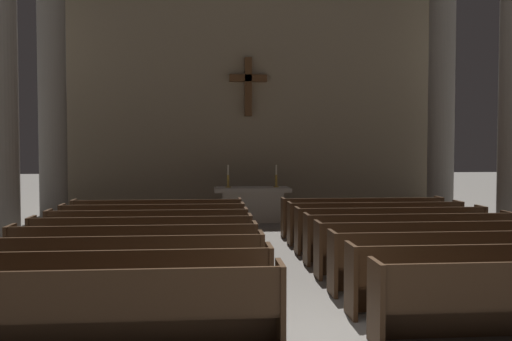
{
  "coord_description": "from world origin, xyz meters",
  "views": [
    {
      "loc": [
        -1.32,
        -5.99,
        2.2
      ],
      "look_at": [
        0.0,
        9.02,
        1.55
      ],
      "focal_mm": 39.53,
      "sensor_mm": 36.0,
      "label": 1
    }
  ],
  "objects_px": {
    "pew_left_row_2": "(113,285)",
    "pew_right_row_7": "(375,222)",
    "pew_right_row_6": "(391,229)",
    "pew_right_row_8": "(362,216)",
    "pew_left_row_5": "(142,242)",
    "pew_right_row_3": "(460,261)",
    "candlestick_left": "(228,180)",
    "pew_left_row_1": "(96,311)",
    "candlestick_right": "(276,180)",
    "pew_left_row_3": "(125,267)",
    "pew_left_row_4": "(135,253)",
    "pew_right_row_2": "(497,277)",
    "pew_right_row_5": "(409,238)",
    "pew_left_row_6": "(148,233)",
    "column_right_third": "(441,108)",
    "pew_right_row_4": "(432,248)",
    "altar": "(252,204)",
    "column_left_third": "(52,106)",
    "pew_left_row_8": "(158,219)",
    "pew_left_row_7": "(154,225)"
  },
  "relations": [
    {
      "from": "pew_right_row_5",
      "to": "pew_left_row_1",
      "type": "bearing_deg",
      "value": -139.14
    },
    {
      "from": "pew_left_row_2",
      "to": "pew_right_row_5",
      "type": "relative_size",
      "value": 1.0
    },
    {
      "from": "pew_left_row_5",
      "to": "pew_right_row_3",
      "type": "distance_m",
      "value": 5.41
    },
    {
      "from": "pew_left_row_8",
      "to": "pew_right_row_2",
      "type": "distance_m",
      "value": 8.13
    },
    {
      "from": "column_right_third",
      "to": "pew_right_row_4",
      "type": "bearing_deg",
      "value": -114.08
    },
    {
      "from": "pew_right_row_2",
      "to": "pew_right_row_8",
      "type": "distance_m",
      "value": 6.44
    },
    {
      "from": "altar",
      "to": "candlestick_right",
      "type": "relative_size",
      "value": 3.39
    },
    {
      "from": "altar",
      "to": "pew_left_row_4",
      "type": "bearing_deg",
      "value": -109.32
    },
    {
      "from": "pew_right_row_2",
      "to": "pew_right_row_3",
      "type": "distance_m",
      "value": 1.07
    },
    {
      "from": "pew_right_row_2",
      "to": "column_left_third",
      "type": "distance_m",
      "value": 12.46
    },
    {
      "from": "pew_right_row_8",
      "to": "column_left_third",
      "type": "height_order",
      "value": "column_left_third"
    },
    {
      "from": "pew_left_row_1",
      "to": "candlestick_right",
      "type": "relative_size",
      "value": 6.11
    },
    {
      "from": "pew_left_row_1",
      "to": "candlestick_left",
      "type": "distance_m",
      "value": 10.48
    },
    {
      "from": "pew_left_row_1",
      "to": "candlestick_left",
      "type": "relative_size",
      "value": 6.11
    },
    {
      "from": "pew_left_row_1",
      "to": "altar",
      "type": "xyz_separation_m",
      "value": [
        2.48,
        10.3,
        0.06
      ]
    },
    {
      "from": "column_right_third",
      "to": "altar",
      "type": "xyz_separation_m",
      "value": [
        -5.58,
        0.16,
        -2.8
      ]
    },
    {
      "from": "pew_left_row_4",
      "to": "pew_left_row_8",
      "type": "relative_size",
      "value": 1.0
    },
    {
      "from": "pew_left_row_2",
      "to": "pew_right_row_7",
      "type": "distance_m",
      "value": 7.31
    },
    {
      "from": "pew_right_row_6",
      "to": "pew_right_row_8",
      "type": "height_order",
      "value": "same"
    },
    {
      "from": "pew_left_row_6",
      "to": "pew_left_row_4",
      "type": "bearing_deg",
      "value": -90.0
    },
    {
      "from": "pew_left_row_4",
      "to": "pew_left_row_3",
      "type": "bearing_deg",
      "value": -90.0
    },
    {
      "from": "pew_left_row_1",
      "to": "pew_left_row_8",
      "type": "relative_size",
      "value": 1.0
    },
    {
      "from": "pew_right_row_3",
      "to": "pew_right_row_6",
      "type": "xyz_separation_m",
      "value": [
        0.0,
        3.22,
        0.0
      ]
    },
    {
      "from": "pew_left_row_3",
      "to": "pew_right_row_3",
      "type": "relative_size",
      "value": 1.0
    },
    {
      "from": "column_right_third",
      "to": "altar",
      "type": "bearing_deg",
      "value": 178.39
    },
    {
      "from": "pew_right_row_8",
      "to": "pew_left_row_2",
      "type": "bearing_deg",
      "value": -127.62
    },
    {
      "from": "pew_right_row_8",
      "to": "pew_left_row_4",
      "type": "bearing_deg",
      "value": -139.14
    },
    {
      "from": "pew_left_row_1",
      "to": "column_left_third",
      "type": "distance_m",
      "value": 10.98
    },
    {
      "from": "pew_right_row_5",
      "to": "pew_left_row_2",
      "type": "bearing_deg",
      "value": -147.03
    },
    {
      "from": "pew_left_row_8",
      "to": "altar",
      "type": "xyz_separation_m",
      "value": [
        2.48,
        2.79,
        0.06
      ]
    },
    {
      "from": "pew_left_row_1",
      "to": "candlestick_right",
      "type": "height_order",
      "value": "candlestick_right"
    },
    {
      "from": "pew_left_row_3",
      "to": "pew_left_row_7",
      "type": "height_order",
      "value": "same"
    },
    {
      "from": "pew_right_row_4",
      "to": "column_left_third",
      "type": "relative_size",
      "value": 0.58
    },
    {
      "from": "pew_right_row_2",
      "to": "pew_right_row_5",
      "type": "bearing_deg",
      "value": 90.0
    },
    {
      "from": "pew_left_row_3",
      "to": "column_right_third",
      "type": "bearing_deg",
      "value": 44.78
    },
    {
      "from": "pew_right_row_8",
      "to": "column_right_third",
      "type": "height_order",
      "value": "column_right_third"
    },
    {
      "from": "pew_right_row_5",
      "to": "altar",
      "type": "relative_size",
      "value": 1.8
    },
    {
      "from": "pew_left_row_1",
      "to": "pew_left_row_6",
      "type": "xyz_separation_m",
      "value": [
        0.0,
        5.37,
        0.0
      ]
    },
    {
      "from": "pew_left_row_2",
      "to": "candlestick_left",
      "type": "relative_size",
      "value": 6.11
    },
    {
      "from": "pew_left_row_7",
      "to": "candlestick_left",
      "type": "distance_m",
      "value": 4.31
    },
    {
      "from": "pew_left_row_3",
      "to": "pew_right_row_2",
      "type": "xyz_separation_m",
      "value": [
        4.96,
        -1.07,
        0.0
      ]
    },
    {
      "from": "pew_right_row_2",
      "to": "candlestick_right",
      "type": "relative_size",
      "value": 6.11
    },
    {
      "from": "pew_left_row_8",
      "to": "pew_right_row_2",
      "type": "xyz_separation_m",
      "value": [
        4.96,
        -6.44,
        0.0
      ]
    },
    {
      "from": "pew_left_row_3",
      "to": "pew_right_row_6",
      "type": "height_order",
      "value": "same"
    },
    {
      "from": "pew_left_row_2",
      "to": "pew_right_row_6",
      "type": "relative_size",
      "value": 1.0
    },
    {
      "from": "candlestick_left",
      "to": "pew_right_row_3",
      "type": "bearing_deg",
      "value": -68.68
    },
    {
      "from": "pew_left_row_7",
      "to": "pew_left_row_2",
      "type": "bearing_deg",
      "value": -90.0
    },
    {
      "from": "pew_right_row_4",
      "to": "pew_left_row_3",
      "type": "bearing_deg",
      "value": -167.8
    },
    {
      "from": "pew_left_row_5",
      "to": "pew_left_row_7",
      "type": "height_order",
      "value": "same"
    },
    {
      "from": "pew_left_row_2",
      "to": "column_right_third",
      "type": "bearing_deg",
      "value": 48.38
    }
  ]
}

